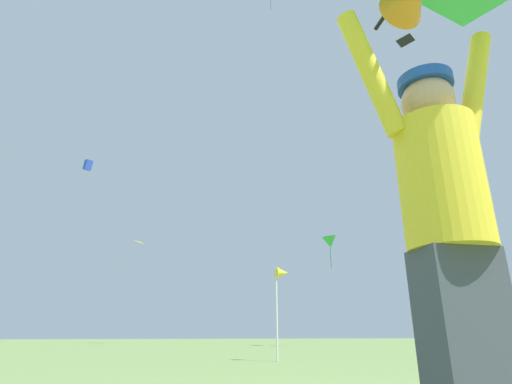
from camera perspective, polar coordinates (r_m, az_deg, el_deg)
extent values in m
cube|color=#424751|center=(1.77, 27.88, -20.31)|extent=(0.32, 0.23, 0.82)
cylinder|color=yellow|center=(1.87, 24.58, 1.08)|extent=(0.38, 0.38, 0.56)
sphere|color=tan|center=(2.03, 23.00, 11.57)|extent=(0.23, 0.23, 0.23)
cylinder|color=#1E47AD|center=(2.08, 22.65, 13.83)|extent=(0.27, 0.27, 0.05)
cylinder|color=yellow|center=(2.24, 28.38, 12.97)|extent=(0.29, 0.12, 0.62)
cylinder|color=yellow|center=(1.97, 15.85, 15.86)|extent=(0.29, 0.12, 0.62)
cube|color=blue|center=(35.36, -22.56, 3.52)|extent=(0.77, 0.81, 0.89)
cone|color=green|center=(20.22, 10.34, -6.92)|extent=(1.08, 1.03, 0.71)
cylinder|color=#237931|center=(20.07, 10.48, -9.10)|extent=(0.03, 0.03, 1.02)
pyramid|color=black|center=(23.68, 20.24, 19.41)|extent=(0.94, 0.93, 0.18)
pyramid|color=yellow|center=(28.96, -16.03, -6.80)|extent=(0.72, 0.75, 0.35)
cylinder|color=#203595|center=(28.23, 2.10, 24.97)|extent=(0.03, 0.03, 0.97)
cylinder|color=silver|center=(8.82, 2.93, -16.56)|extent=(0.04, 0.04, 1.89)
cone|color=yellow|center=(8.95, 3.69, -11.28)|extent=(0.28, 0.24, 0.24)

